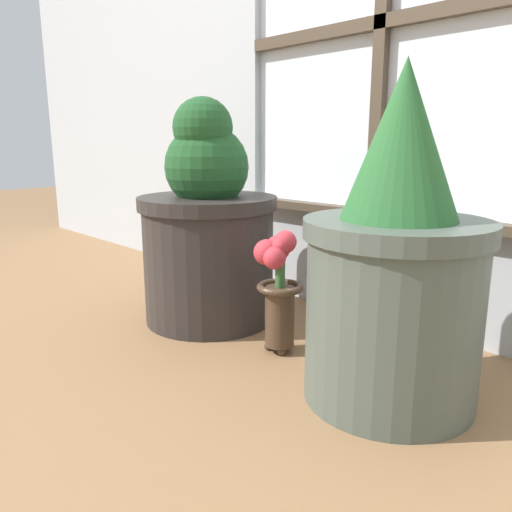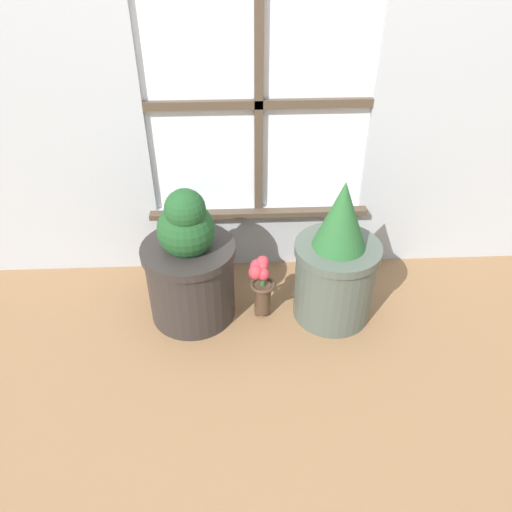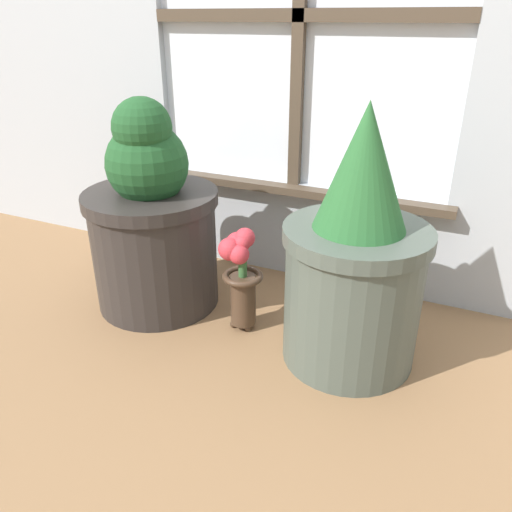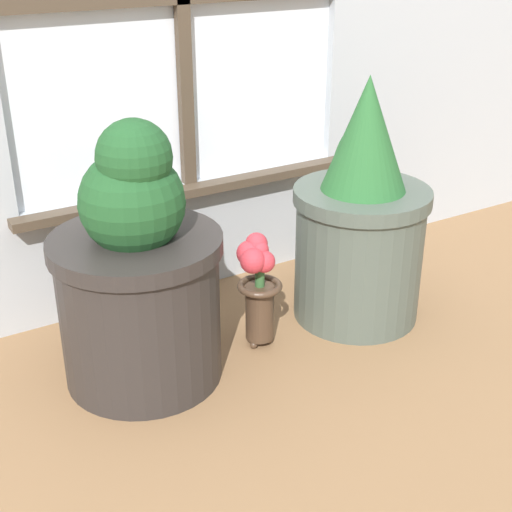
{
  "view_description": "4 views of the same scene",
  "coord_description": "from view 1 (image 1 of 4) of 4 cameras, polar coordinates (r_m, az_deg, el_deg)",
  "views": [
    {
      "loc": [
        0.79,
        -0.71,
        0.51
      ],
      "look_at": [
        -0.05,
        0.1,
        0.24
      ],
      "focal_mm": 35.0,
      "sensor_mm": 36.0,
      "label": 1
    },
    {
      "loc": [
        -0.1,
        -1.5,
        1.54
      ],
      "look_at": [
        -0.03,
        0.14,
        0.32
      ],
      "focal_mm": 35.0,
      "sensor_mm": 36.0,
      "label": 2
    },
    {
      "loc": [
        0.54,
        -0.95,
        0.81
      ],
      "look_at": [
        0.03,
        0.15,
        0.23
      ],
      "focal_mm": 35.0,
      "sensor_mm": 36.0,
      "label": 3
    },
    {
      "loc": [
        -0.82,
        -1.2,
        0.99
      ],
      "look_at": [
        0.02,
        0.18,
        0.23
      ],
      "focal_mm": 50.0,
      "sensor_mm": 36.0,
      "label": 4
    }
  ],
  "objects": [
    {
      "name": "ground_plane",
      "position": [
        1.18,
        -1.85,
        -12.63
      ],
      "size": [
        10.0,
        10.0,
        0.0
      ],
      "primitive_type": "plane",
      "color": "olive"
    },
    {
      "name": "potted_plant_right",
      "position": [
        0.99,
        15.59,
        -1.22
      ],
      "size": [
        0.36,
        0.36,
        0.65
      ],
      "color": "#4C564C",
      "rests_on": "ground_plane"
    },
    {
      "name": "potted_plant_left",
      "position": [
        1.42,
        -5.5,
        2.89
      ],
      "size": [
        0.39,
        0.39,
        0.62
      ],
      "color": "#2D2826",
      "rests_on": "ground_plane"
    },
    {
      "name": "flower_vase",
      "position": [
        1.2,
        2.46,
        -2.96
      ],
      "size": [
        0.11,
        0.11,
        0.3
      ],
      "color": "#473323",
      "rests_on": "ground_plane"
    }
  ]
}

